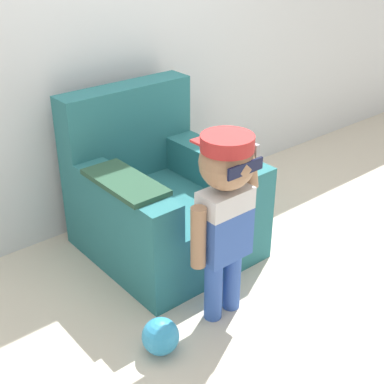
{
  "coord_description": "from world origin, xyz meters",
  "views": [
    {
      "loc": [
        -1.77,
        -2.28,
        1.96
      ],
      "look_at": [
        -0.09,
        -0.26,
        0.58
      ],
      "focal_mm": 50.0,
      "sensor_mm": 36.0,
      "label": 1
    }
  ],
  "objects": [
    {
      "name": "ground_plane",
      "position": [
        0.0,
        0.0,
        0.0
      ],
      "size": [
        10.0,
        10.0,
        0.0
      ],
      "primitive_type": "plane",
      "color": "beige"
    },
    {
      "name": "person_child",
      "position": [
        -0.16,
        -0.61,
        0.7
      ],
      "size": [
        0.43,
        0.32,
        1.04
      ],
      "color": "#3356AD",
      "rests_on": "ground_plane"
    },
    {
      "name": "toy_ball",
      "position": [
        -0.6,
        -0.63,
        0.09
      ],
      "size": [
        0.19,
        0.19,
        0.19
      ],
      "color": "#3399D1",
      "rests_on": "ground_plane"
    },
    {
      "name": "side_table",
      "position": [
        0.75,
        0.32,
        0.29
      ],
      "size": [
        0.33,
        0.33,
        0.48
      ],
      "color": "white",
      "rests_on": "ground_plane"
    },
    {
      "name": "armchair",
      "position": [
        -0.02,
        0.14,
        0.34
      ],
      "size": [
        0.93,
        1.0,
        1.01
      ],
      "color": "#286B70",
      "rests_on": "ground_plane"
    },
    {
      "name": "wall_back",
      "position": [
        0.0,
        0.71,
        1.3
      ],
      "size": [
        10.0,
        0.05,
        2.6
      ],
      "color": "silver",
      "rests_on": "ground_plane"
    }
  ]
}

